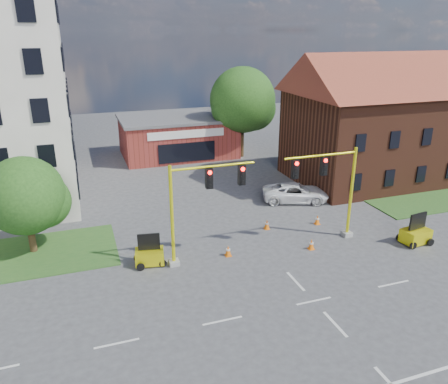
# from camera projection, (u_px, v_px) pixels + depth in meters

# --- Properties ---
(ground) EXTENTS (120.00, 120.00, 0.00)m
(ground) POSITION_uv_depth(u_px,v_px,m) (314.00, 301.00, 22.56)
(ground) COLOR #3E3E40
(ground) RESTS_ON ground
(lane_markings) EXTENTS (60.00, 36.00, 0.01)m
(lane_markings) POSITION_uv_depth(u_px,v_px,m) (347.00, 337.00, 19.90)
(lane_markings) COLOR silver
(lane_markings) RESTS_ON ground
(brick_shop) EXTENTS (12.40, 8.40, 4.30)m
(brick_shop) POSITION_uv_depth(u_px,v_px,m) (178.00, 136.00, 48.37)
(brick_shop) COLOR maroon
(brick_shop) RESTS_ON ground
(townhouse_row) EXTENTS (21.00, 11.00, 11.50)m
(townhouse_row) POSITION_uv_depth(u_px,v_px,m) (402.00, 114.00, 40.19)
(townhouse_row) COLOR #502618
(townhouse_row) RESTS_ON ground
(tree_large) EXTENTS (7.32, 6.97, 9.68)m
(tree_large) POSITION_uv_depth(u_px,v_px,m) (245.00, 102.00, 46.59)
(tree_large) COLOR #372614
(tree_large) RESTS_ON ground
(tree_nw_front) EXTENTS (5.03, 4.79, 6.19)m
(tree_nw_front) POSITION_uv_depth(u_px,v_px,m) (30.00, 197.00, 26.45)
(tree_nw_front) COLOR #372614
(tree_nw_front) RESTS_ON ground
(signal_mast_west) EXTENTS (5.30, 0.60, 6.20)m
(signal_mast_west) POSITION_uv_depth(u_px,v_px,m) (199.00, 201.00, 25.18)
(signal_mast_west) COLOR gray
(signal_mast_west) RESTS_ON ground
(signal_mast_east) EXTENTS (5.30, 0.60, 6.20)m
(signal_mast_east) POSITION_uv_depth(u_px,v_px,m) (330.00, 184.00, 27.84)
(signal_mast_east) COLOR gray
(signal_mast_east) RESTS_ON ground
(trailer_west) EXTENTS (1.84, 1.39, 1.91)m
(trailer_west) POSITION_uv_depth(u_px,v_px,m) (150.00, 255.00, 25.93)
(trailer_west) COLOR yellow
(trailer_west) RESTS_ON ground
(trailer_east) EXTENTS (1.94, 1.43, 2.04)m
(trailer_east) POSITION_uv_depth(u_px,v_px,m) (416.00, 234.00, 28.48)
(trailer_east) COLOR yellow
(trailer_east) RESTS_ON ground
(cone_a) EXTENTS (0.40, 0.40, 0.70)m
(cone_a) POSITION_uv_depth(u_px,v_px,m) (228.00, 251.00, 26.98)
(cone_a) COLOR orange
(cone_a) RESTS_ON ground
(cone_b) EXTENTS (0.40, 0.40, 0.70)m
(cone_b) POSITION_uv_depth(u_px,v_px,m) (267.00, 224.00, 30.64)
(cone_b) COLOR orange
(cone_b) RESTS_ON ground
(cone_c) EXTENTS (0.40, 0.40, 0.70)m
(cone_c) POSITION_uv_depth(u_px,v_px,m) (311.00, 244.00, 27.81)
(cone_c) COLOR orange
(cone_c) RESTS_ON ground
(cone_d) EXTENTS (0.40, 0.40, 0.70)m
(cone_d) POSITION_uv_depth(u_px,v_px,m) (317.00, 220.00, 31.40)
(cone_d) COLOR orange
(cone_d) RESTS_ON ground
(pickup_white) EXTENTS (5.85, 4.07, 1.48)m
(pickup_white) POSITION_uv_depth(u_px,v_px,m) (296.00, 193.00, 35.49)
(pickup_white) COLOR white
(pickup_white) RESTS_ON ground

